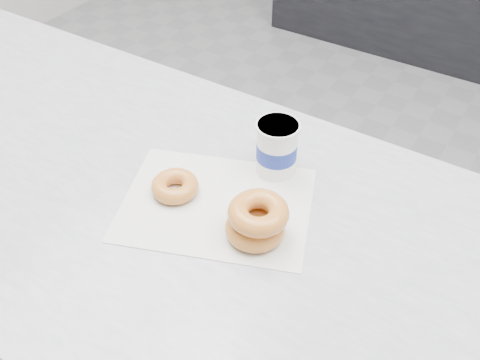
{
  "coord_description": "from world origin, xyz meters",
  "views": [
    {
      "loc": [
        0.38,
        -1.13,
        1.58
      ],
      "look_at": [
        -0.0,
        -0.52,
        0.94
      ],
      "focal_mm": 40.0,
      "sensor_mm": 36.0,
      "label": 1
    }
  ],
  "objects_px": {
    "coffee_cup": "(277,148)",
    "counter": "(224,356)",
    "donut_stack": "(257,220)",
    "donut_single": "(175,186)"
  },
  "relations": [
    {
      "from": "donut_single",
      "to": "donut_stack",
      "type": "xyz_separation_m",
      "value": [
        0.18,
        -0.01,
        0.02
      ]
    },
    {
      "from": "donut_single",
      "to": "counter",
      "type": "bearing_deg",
      "value": -10.28
    },
    {
      "from": "donut_single",
      "to": "donut_stack",
      "type": "distance_m",
      "value": 0.18
    },
    {
      "from": "counter",
      "to": "coffee_cup",
      "type": "distance_m",
      "value": 0.53
    },
    {
      "from": "donut_single",
      "to": "coffee_cup",
      "type": "relative_size",
      "value": 0.8
    },
    {
      "from": "donut_stack",
      "to": "coffee_cup",
      "type": "relative_size",
      "value": 1.33
    },
    {
      "from": "donut_stack",
      "to": "coffee_cup",
      "type": "distance_m",
      "value": 0.18
    },
    {
      "from": "counter",
      "to": "donut_stack",
      "type": "xyz_separation_m",
      "value": [
        0.07,
        0.01,
        0.49
      ]
    },
    {
      "from": "coffee_cup",
      "to": "counter",
      "type": "bearing_deg",
      "value": -103.0
    },
    {
      "from": "donut_single",
      "to": "donut_stack",
      "type": "height_order",
      "value": "donut_stack"
    }
  ]
}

